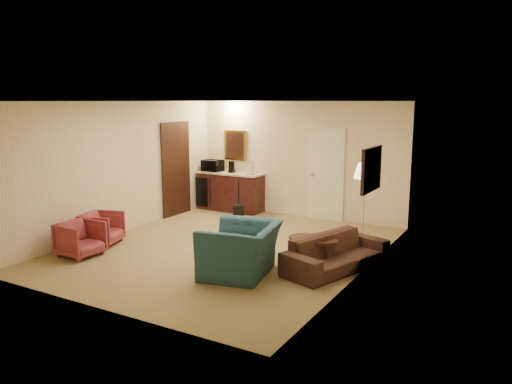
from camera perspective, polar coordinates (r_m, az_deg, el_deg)
ground at (r=9.01m, az=-3.42°, el=-6.45°), size 6.00×6.00×0.00m
room_walls at (r=9.37m, az=-1.45°, el=4.93°), size 5.02×6.01×2.61m
wetbar_cabinet at (r=12.00m, az=-2.94°, el=0.07°), size 1.64×0.58×0.92m
sofa at (r=7.91m, az=9.18°, el=-6.22°), size 1.11×1.94×0.73m
teal_armchair at (r=7.56m, az=-1.78°, el=-5.65°), size 1.01×1.33×1.04m
rose_chair_near at (r=9.61m, az=-17.21°, el=-3.81°), size 0.76×0.79×0.66m
rose_chair_far at (r=8.98m, az=-19.44°, el=-4.91°), size 0.61×0.65×0.66m
coffee_table at (r=8.04m, az=6.52°, el=-6.84°), size 0.87×0.64×0.47m
floor_lamp at (r=9.20m, az=12.23°, el=-1.41°), size 0.47×0.47×1.53m
waste_bin at (r=11.15m, az=-2.01°, el=-2.29°), size 0.34×0.34×0.32m
microwave at (r=12.16m, az=-5.00°, el=3.17°), size 0.51×0.31×0.33m
coffee_maker at (r=11.89m, az=-2.81°, el=2.87°), size 0.17×0.17×0.27m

